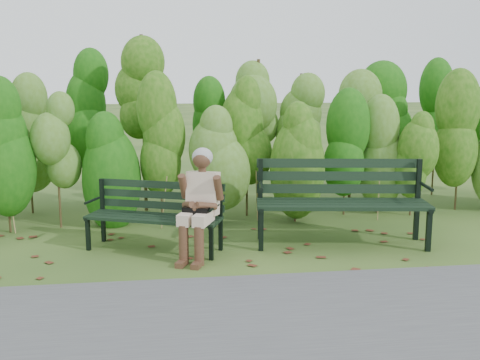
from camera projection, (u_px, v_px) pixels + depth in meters
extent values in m
plane|color=#2A471B|center=(244.00, 249.00, 6.53)|extent=(80.00, 80.00, 0.00)
cube|color=#474749|center=(284.00, 331.00, 4.38)|extent=(60.00, 2.50, 0.01)
cylinder|color=#47381E|center=(23.00, 199.00, 7.36)|extent=(0.03, 0.03, 0.80)
ellipsoid|color=#21590E|center=(19.00, 150.00, 7.24)|extent=(0.64, 0.64, 1.44)
cylinder|color=#47381E|center=(71.00, 197.00, 7.44)|extent=(0.03, 0.03, 0.80)
ellipsoid|color=#21590E|center=(68.00, 149.00, 7.33)|extent=(0.64, 0.64, 1.44)
cylinder|color=#47381E|center=(118.00, 196.00, 7.52)|extent=(0.03, 0.03, 0.80)
ellipsoid|color=#21590E|center=(116.00, 149.00, 7.41)|extent=(0.64, 0.64, 1.44)
cylinder|color=#47381E|center=(164.00, 195.00, 7.60)|extent=(0.03, 0.03, 0.80)
ellipsoid|color=#21590E|center=(162.00, 148.00, 7.49)|extent=(0.64, 0.64, 1.44)
cylinder|color=#47381E|center=(209.00, 193.00, 7.68)|extent=(0.03, 0.03, 0.80)
ellipsoid|color=#21590E|center=(208.00, 147.00, 7.57)|extent=(0.64, 0.64, 1.44)
cylinder|color=#47381E|center=(253.00, 192.00, 7.76)|extent=(0.03, 0.03, 0.80)
ellipsoid|color=#21590E|center=(253.00, 146.00, 7.65)|extent=(0.64, 0.64, 1.44)
cylinder|color=#47381E|center=(296.00, 191.00, 7.85)|extent=(0.03, 0.03, 0.80)
ellipsoid|color=#21590E|center=(297.00, 146.00, 7.73)|extent=(0.64, 0.64, 1.44)
cylinder|color=#47381E|center=(338.00, 190.00, 7.93)|extent=(0.03, 0.03, 0.80)
ellipsoid|color=#21590E|center=(339.00, 145.00, 7.81)|extent=(0.64, 0.64, 1.44)
cylinder|color=#47381E|center=(379.00, 189.00, 8.01)|extent=(0.03, 0.03, 0.80)
ellipsoid|color=#21590E|center=(381.00, 144.00, 7.90)|extent=(0.64, 0.64, 1.44)
cylinder|color=#47381E|center=(420.00, 188.00, 8.09)|extent=(0.03, 0.03, 0.80)
ellipsoid|color=#21590E|center=(422.00, 144.00, 7.98)|extent=(0.64, 0.64, 1.44)
cylinder|color=#47381E|center=(460.00, 187.00, 8.17)|extent=(0.03, 0.03, 0.80)
ellipsoid|color=#21590E|center=(463.00, 143.00, 8.06)|extent=(0.64, 0.64, 1.44)
cylinder|color=#47381E|center=(43.00, 175.00, 8.32)|extent=(0.04, 0.04, 1.10)
ellipsoid|color=#17560F|center=(39.00, 115.00, 8.16)|extent=(0.70, 0.70, 1.98)
cylinder|color=#47381E|center=(96.00, 173.00, 8.42)|extent=(0.04, 0.04, 1.10)
ellipsoid|color=#17560F|center=(93.00, 115.00, 8.26)|extent=(0.70, 0.70, 1.98)
cylinder|color=#47381E|center=(148.00, 172.00, 8.52)|extent=(0.04, 0.04, 1.10)
ellipsoid|color=#17560F|center=(146.00, 114.00, 8.36)|extent=(0.70, 0.70, 1.98)
cylinder|color=#47381E|center=(198.00, 171.00, 8.62)|extent=(0.04, 0.04, 1.10)
ellipsoid|color=#17560F|center=(197.00, 114.00, 8.47)|extent=(0.70, 0.70, 1.98)
cylinder|color=#47381E|center=(248.00, 170.00, 8.72)|extent=(0.04, 0.04, 1.10)
ellipsoid|color=#17560F|center=(248.00, 113.00, 8.57)|extent=(0.70, 0.70, 1.98)
cylinder|color=#47381E|center=(296.00, 169.00, 8.83)|extent=(0.04, 0.04, 1.10)
ellipsoid|color=#17560F|center=(297.00, 113.00, 8.67)|extent=(0.70, 0.70, 1.98)
cylinder|color=#47381E|center=(343.00, 168.00, 8.93)|extent=(0.04, 0.04, 1.10)
ellipsoid|color=#17560F|center=(345.00, 112.00, 8.77)|extent=(0.70, 0.70, 1.98)
cylinder|color=#47381E|center=(389.00, 167.00, 9.03)|extent=(0.04, 0.04, 1.10)
ellipsoid|color=#17560F|center=(391.00, 112.00, 8.87)|extent=(0.70, 0.70, 1.98)
cylinder|color=#47381E|center=(434.00, 166.00, 9.13)|extent=(0.04, 0.04, 1.10)
ellipsoid|color=#17560F|center=(437.00, 112.00, 8.98)|extent=(0.70, 0.70, 1.98)
cylinder|color=#47381E|center=(478.00, 165.00, 9.23)|extent=(0.04, 0.04, 1.10)
cube|color=#5E2D1B|center=(194.00, 253.00, 6.37)|extent=(0.11, 0.11, 0.01)
cube|color=#5E2D1B|center=(351.00, 229.00, 7.39)|extent=(0.10, 0.11, 0.01)
cube|color=#5E2D1B|center=(406.00, 246.00, 6.63)|extent=(0.10, 0.09, 0.01)
cube|color=#5E2D1B|center=(236.00, 251.00, 6.41)|extent=(0.10, 0.08, 0.01)
cube|color=#5E2D1B|center=(443.00, 229.00, 7.37)|extent=(0.08, 0.10, 0.01)
cube|color=#5E2D1B|center=(16.00, 283.00, 5.42)|extent=(0.09, 0.11, 0.01)
cube|color=#5E2D1B|center=(133.00, 254.00, 6.33)|extent=(0.10, 0.09, 0.01)
cube|color=#5E2D1B|center=(285.00, 232.00, 7.22)|extent=(0.11, 0.11, 0.01)
cube|color=#5E2D1B|center=(311.00, 231.00, 7.28)|extent=(0.09, 0.10, 0.01)
cube|color=#5E2D1B|center=(248.00, 230.00, 7.32)|extent=(0.11, 0.09, 0.01)
cube|color=#5E2D1B|center=(111.00, 235.00, 7.07)|extent=(0.11, 0.09, 0.01)
cube|color=#5E2D1B|center=(283.00, 280.00, 5.50)|extent=(0.10, 0.09, 0.01)
cube|color=#5E2D1B|center=(270.00, 252.00, 6.40)|extent=(0.11, 0.11, 0.01)
cube|color=#5E2D1B|center=(68.00, 269.00, 5.81)|extent=(0.11, 0.10, 0.01)
cube|color=#5E2D1B|center=(131.00, 246.00, 6.63)|extent=(0.11, 0.09, 0.01)
cube|color=#5E2D1B|center=(369.00, 260.00, 6.12)|extent=(0.11, 0.11, 0.01)
cube|color=#5E2D1B|center=(32.00, 291.00, 5.22)|extent=(0.11, 0.09, 0.01)
cube|color=#5E2D1B|center=(336.00, 251.00, 6.43)|extent=(0.11, 0.11, 0.01)
cube|color=#5E2D1B|center=(252.00, 249.00, 6.49)|extent=(0.09, 0.11, 0.01)
cube|color=#5E2D1B|center=(19.00, 238.00, 6.97)|extent=(0.10, 0.08, 0.01)
cube|color=#5E2D1B|center=(18.00, 265.00, 5.94)|extent=(0.11, 0.10, 0.01)
cube|color=#5E2D1B|center=(3.00, 290.00, 5.24)|extent=(0.11, 0.11, 0.01)
cube|color=#5E2D1B|center=(466.00, 238.00, 6.94)|extent=(0.10, 0.08, 0.01)
cube|color=#5E2D1B|center=(69.00, 235.00, 7.09)|extent=(0.10, 0.09, 0.01)
cube|color=#5E2D1B|center=(171.00, 234.00, 7.11)|extent=(0.11, 0.11, 0.01)
cube|color=#5E2D1B|center=(240.00, 246.00, 6.61)|extent=(0.10, 0.08, 0.01)
cube|color=#5E2D1B|center=(388.00, 241.00, 6.82)|extent=(0.11, 0.11, 0.01)
cube|color=black|center=(148.00, 221.00, 6.23)|extent=(1.47, 0.66, 0.03)
cube|color=black|center=(152.00, 219.00, 6.34)|extent=(1.47, 0.66, 0.03)
cube|color=black|center=(155.00, 217.00, 6.44)|extent=(1.47, 0.66, 0.03)
cube|color=black|center=(159.00, 215.00, 6.54)|extent=(1.47, 0.66, 0.03)
cube|color=black|center=(161.00, 205.00, 6.60)|extent=(1.45, 0.62, 0.09)
cube|color=black|center=(161.00, 195.00, 6.59)|extent=(1.45, 0.62, 0.09)
cube|color=black|center=(161.00, 185.00, 6.58)|extent=(1.45, 0.62, 0.09)
cube|color=black|center=(88.00, 234.00, 6.44)|extent=(0.06, 0.06, 0.39)
cube|color=black|center=(103.00, 210.00, 6.75)|extent=(0.06, 0.06, 0.77)
cube|color=black|center=(95.00, 216.00, 6.57)|extent=(0.20, 0.41, 0.03)
cylinder|color=black|center=(92.00, 201.00, 6.49)|extent=(0.15, 0.31, 0.03)
cube|color=black|center=(211.00, 243.00, 6.08)|extent=(0.06, 0.06, 0.39)
cube|color=black|center=(221.00, 218.00, 6.40)|extent=(0.06, 0.06, 0.77)
cube|color=black|center=(216.00, 223.00, 6.21)|extent=(0.20, 0.41, 0.03)
cylinder|color=black|center=(214.00, 208.00, 6.14)|extent=(0.15, 0.31, 0.03)
cube|color=black|center=(345.00, 208.00, 6.37)|extent=(2.00, 0.42, 0.04)
cube|color=black|center=(343.00, 205.00, 6.51)|extent=(2.00, 0.42, 0.04)
cube|color=black|center=(341.00, 203.00, 6.64)|extent=(2.00, 0.42, 0.04)
cube|color=black|center=(339.00, 200.00, 6.78)|extent=(2.00, 0.42, 0.04)
cube|color=black|center=(338.00, 189.00, 6.86)|extent=(1.99, 0.36, 0.12)
cube|color=black|center=(339.00, 176.00, 6.85)|extent=(1.99, 0.36, 0.12)
cube|color=black|center=(339.00, 163.00, 6.84)|extent=(1.99, 0.36, 0.12)
cube|color=black|center=(261.00, 229.00, 6.41)|extent=(0.06, 0.06, 0.50)
cube|color=black|center=(260.00, 199.00, 6.84)|extent=(0.06, 0.06, 1.00)
cube|color=black|center=(261.00, 206.00, 6.59)|extent=(0.14, 0.56, 0.04)
cylinder|color=black|center=(261.00, 186.00, 6.49)|extent=(0.10, 0.42, 0.04)
cube|color=black|center=(429.00, 230.00, 6.39)|extent=(0.06, 0.06, 0.50)
cube|color=black|center=(418.00, 200.00, 6.81)|extent=(0.06, 0.06, 1.00)
cube|color=black|center=(424.00, 206.00, 6.57)|extent=(0.14, 0.56, 0.04)
cylinder|color=black|center=(427.00, 187.00, 6.47)|extent=(0.10, 0.42, 0.04)
cube|color=beige|center=(188.00, 217.00, 6.06)|extent=(0.27, 0.42, 0.12)
cube|color=beige|center=(204.00, 218.00, 6.02)|extent=(0.27, 0.42, 0.12)
cylinder|color=#503120|center=(184.00, 245.00, 5.95)|extent=(0.14, 0.14, 0.43)
cylinder|color=#503120|center=(199.00, 246.00, 5.91)|extent=(0.14, 0.14, 0.43)
cube|color=#503120|center=(182.00, 263.00, 5.91)|extent=(0.15, 0.21, 0.06)
cube|color=#503120|center=(197.00, 265.00, 5.87)|extent=(0.15, 0.21, 0.06)
cube|color=beige|center=(203.00, 193.00, 6.25)|extent=(0.41, 0.35, 0.50)
cylinder|color=#503120|center=(202.00, 170.00, 6.19)|extent=(0.09, 0.09, 0.10)
sphere|color=#503120|center=(202.00, 159.00, 6.15)|extent=(0.20, 0.20, 0.20)
ellipsoid|color=gray|center=(202.00, 157.00, 6.17)|extent=(0.23, 0.22, 0.21)
cylinder|color=#503120|center=(184.00, 186.00, 6.21)|extent=(0.15, 0.22, 0.30)
cylinder|color=#503120|center=(218.00, 188.00, 6.11)|extent=(0.15, 0.22, 0.30)
cylinder|color=#503120|center=(189.00, 205.00, 6.10)|extent=(0.15, 0.27, 0.13)
cylinder|color=#503120|center=(206.00, 206.00, 6.05)|extent=(0.26, 0.20, 0.13)
sphere|color=#503120|center=(196.00, 208.00, 6.02)|extent=(0.11, 0.11, 0.11)
cube|color=black|center=(196.00, 214.00, 6.04)|extent=(0.31, 0.21, 0.15)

